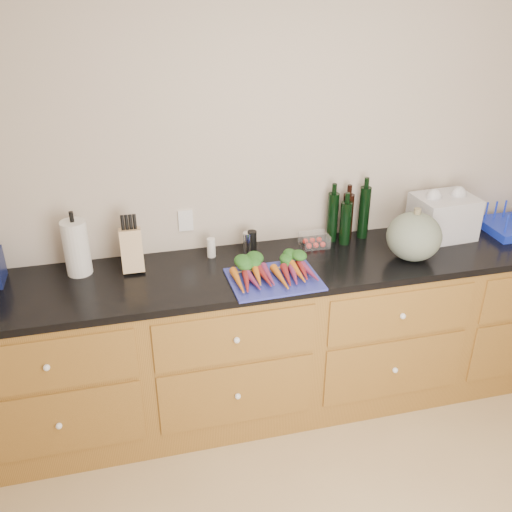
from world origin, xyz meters
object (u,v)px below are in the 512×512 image
object	(u,v)px
cutting_board	(274,279)
tomato_box	(314,240)
knife_block	(132,250)
squash	(414,236)
carrots	(272,270)
paper_towel	(76,248)

from	to	relation	value
cutting_board	tomato_box	size ratio (longest dim) A/B	2.94
cutting_board	knife_block	bearing A→B (deg)	156.50
cutting_board	squash	world-z (taller)	squash
carrots	squash	size ratio (longest dim) A/B	1.42
paper_towel	tomato_box	world-z (taller)	paper_towel
squash	tomato_box	xyz separation A→B (m)	(-0.47, 0.27, -0.10)
squash	tomato_box	bearing A→B (deg)	149.59
carrots	paper_towel	size ratio (longest dim) A/B	1.43
cutting_board	carrots	xyz separation A→B (m)	(0.00, 0.04, 0.03)
squash	knife_block	world-z (taller)	squash
cutting_board	carrots	distance (m)	0.05
carrots	knife_block	world-z (taller)	knife_block
cutting_board	squash	size ratio (longest dim) A/B	1.55
squash	knife_block	bearing A→B (deg)	170.66
carrots	knife_block	distance (m)	0.74
carrots	squash	bearing A→B (deg)	1.10
cutting_board	knife_block	xyz separation A→B (m)	(-0.69, 0.30, 0.11)
squash	paper_towel	distance (m)	1.78
paper_towel	tomato_box	bearing A→B (deg)	0.44
squash	carrots	bearing A→B (deg)	-178.90
carrots	tomato_box	distance (m)	0.44
cutting_board	knife_block	size ratio (longest dim) A/B	2.04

